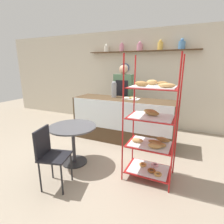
{
  "coord_description": "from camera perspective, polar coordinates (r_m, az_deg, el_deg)",
  "views": [
    {
      "loc": [
        1.38,
        -2.65,
        1.73
      ],
      "look_at": [
        0.0,
        0.35,
        0.85
      ],
      "focal_mm": 28.0,
      "sensor_mm": 36.0,
      "label": 1
    }
  ],
  "objects": [
    {
      "name": "cafe_chair",
      "position": [
        2.68,
        -19.83,
        -12.0
      ],
      "size": [
        0.46,
        0.46,
        0.89
      ],
      "rotation": [
        0.0,
        0.0,
        8.11
      ],
      "color": "black",
      "rests_on": "ground_plane"
    },
    {
      "name": "donut_tray_counter",
      "position": [
        3.95,
        6.03,
        4.49
      ],
      "size": [
        0.37,
        0.25,
        0.05
      ],
      "color": "silver",
      "rests_on": "display_counter"
    },
    {
      "name": "person_worker",
      "position": [
        4.58,
        3.66,
        5.16
      ],
      "size": [
        0.47,
        0.23,
        1.75
      ],
      "color": "#282833",
      "rests_on": "ground_plane"
    },
    {
      "name": "coffee_carafe",
      "position": [
        4.17,
        0.65,
        7.37
      ],
      "size": [
        0.12,
        0.12,
        0.37
      ],
      "color": "gray",
      "rests_on": "display_counter"
    },
    {
      "name": "ground_plane",
      "position": [
        3.45,
        -2.53,
        -15.16
      ],
      "size": [
        14.0,
        14.0,
        0.0
      ],
      "primitive_type": "plane",
      "color": "gray"
    },
    {
      "name": "back_wall",
      "position": [
        5.21,
        9.41,
        10.72
      ],
      "size": [
        10.0,
        0.3,
        2.7
      ],
      "color": "beige",
      "rests_on": "ground_plane"
    },
    {
      "name": "display_counter",
      "position": [
        4.1,
        3.81,
        -2.57
      ],
      "size": [
        2.36,
        0.69,
        1.0
      ],
      "color": "#4C3823",
      "rests_on": "ground_plane"
    },
    {
      "name": "cafe_table",
      "position": [
        3.19,
        -12.6,
        -7.35
      ],
      "size": [
        0.83,
        0.83,
        0.71
      ],
      "color": "#262628",
      "rests_on": "ground_plane"
    },
    {
      "name": "pastry_rack",
      "position": [
        2.68,
        12.83,
        -5.17
      ],
      "size": [
        0.73,
        0.53,
        1.89
      ],
      "color": "#A51919",
      "rests_on": "ground_plane"
    }
  ]
}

